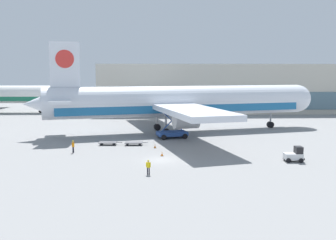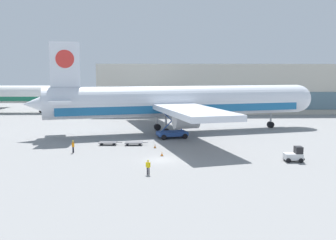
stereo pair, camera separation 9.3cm
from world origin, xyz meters
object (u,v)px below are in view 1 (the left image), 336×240
object	(u,v)px
airplane_main	(178,102)
ground_crew_far	(73,145)
scissor_lift_loader	(172,126)
baggage_tug_foreground	(295,155)
baggage_dolly_second	(134,143)
traffic_cone_near	(162,154)
baggage_dolly_lead	(108,143)
traffic_cone_far	(155,146)
ground_crew_near	(148,166)

from	to	relation	value
airplane_main	ground_crew_far	bearing A→B (deg)	-145.17
airplane_main	scissor_lift_loader	size ratio (longest dim) A/B	9.91
baggage_tug_foreground	baggage_dolly_second	world-z (taller)	baggage_tug_foreground
traffic_cone_near	baggage_tug_foreground	bearing A→B (deg)	-13.20
baggage_dolly_lead	traffic_cone_near	bearing A→B (deg)	-43.15
airplane_main	baggage_tug_foreground	xyz separation A→B (m)	(13.50, -25.46, -4.96)
traffic_cone_far	baggage_dolly_lead	bearing A→B (deg)	159.29
scissor_lift_loader	baggage_dolly_second	xyz separation A→B (m)	(-6.48, -6.52, -1.75)
baggage_tug_foreground	baggage_dolly_lead	world-z (taller)	baggage_tug_foreground
ground_crew_near	traffic_cone_far	bearing A→B (deg)	-71.79
baggage_tug_foreground	scissor_lift_loader	bearing A→B (deg)	132.02
baggage_dolly_lead	airplane_main	bearing A→B (deg)	48.66
scissor_lift_loader	ground_crew_far	bearing A→B (deg)	-155.26
airplane_main	traffic_cone_far	world-z (taller)	airplane_main
baggage_dolly_lead	traffic_cone_far	xyz separation A→B (m)	(7.52, -2.84, -0.09)
ground_crew_far	scissor_lift_loader	bearing A→B (deg)	143.18
scissor_lift_loader	traffic_cone_near	bearing A→B (deg)	-112.18
baggage_tug_foreground	traffic_cone_far	size ratio (longest dim) A/B	4.13
traffic_cone_far	airplane_main	bearing A→B (deg)	73.65
baggage_dolly_second	ground_crew_near	xyz separation A→B (m)	(2.49, -17.68, 0.62)
baggage_tug_foreground	ground_crew_near	world-z (taller)	baggage_tug_foreground
ground_crew_far	baggage_dolly_lead	bearing A→B (deg)	157.44
baggage_dolly_second	traffic_cone_near	xyz separation A→B (m)	(4.30, -8.09, -0.10)
traffic_cone_near	ground_crew_near	bearing A→B (deg)	-100.70
ground_crew_near	scissor_lift_loader	bearing A→B (deg)	-77.83
baggage_tug_foreground	traffic_cone_near	size ratio (longest dim) A/B	4.24
scissor_lift_loader	baggage_dolly_second	size ratio (longest dim) A/B	1.55
baggage_dolly_second	ground_crew_near	world-z (taller)	ground_crew_near
scissor_lift_loader	baggage_tug_foreground	size ratio (longest dim) A/B	2.28
airplane_main	baggage_dolly_second	size ratio (longest dim) A/B	15.34
scissor_lift_loader	baggage_dolly_second	world-z (taller)	scissor_lift_loader
scissor_lift_loader	baggage_tug_foreground	xyz separation A→B (m)	(15.04, -18.65, -1.26)
ground_crew_near	ground_crew_far	world-z (taller)	ground_crew_far
scissor_lift_loader	airplane_main	bearing A→B (deg)	63.57
baggage_dolly_lead	ground_crew_far	size ratio (longest dim) A/B	2.07
ground_crew_far	traffic_cone_near	bearing A→B (deg)	92.80
airplane_main	baggage_tug_foreground	size ratio (longest dim) A/B	22.58
scissor_lift_loader	baggage_dolly_second	distance (m)	9.36
baggage_dolly_lead	traffic_cone_far	size ratio (longest dim) A/B	6.08
ground_crew_near	traffic_cone_far	size ratio (longest dim) A/B	2.80
ground_crew_far	traffic_cone_far	xyz separation A→B (m)	(11.89, 2.89, -0.77)
traffic_cone_near	baggage_dolly_second	bearing A→B (deg)	118.00
baggage_tug_foreground	traffic_cone_near	distance (m)	17.69
airplane_main	ground_crew_near	world-z (taller)	airplane_main
ground_crew_far	airplane_main	bearing A→B (deg)	153.28
baggage_tug_foreground	traffic_cone_near	bearing A→B (deg)	169.94
baggage_dolly_lead	ground_crew_near	size ratio (longest dim) A/B	2.17
airplane_main	ground_crew_near	xyz separation A→B (m)	(-5.52, -31.01, -4.84)
airplane_main	baggage_tug_foreground	world-z (taller)	airplane_main
baggage_dolly_lead	baggage_dolly_second	bearing A→B (deg)	-3.00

